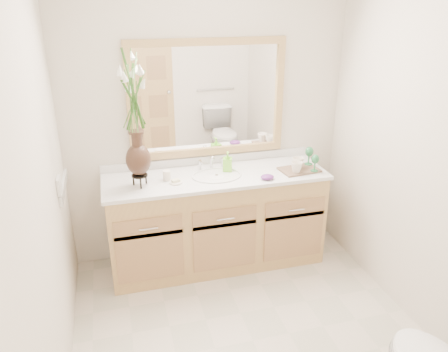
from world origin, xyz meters
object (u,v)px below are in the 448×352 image
object	(u,v)px
tumbler	(167,175)
soap_bottle	(228,162)
tray	(299,170)
flower_vase	(134,107)

from	to	relation	value
tumbler	soap_bottle	size ratio (longest dim) A/B	0.54
tray	tumbler	bearing A→B (deg)	168.38
flower_vase	tray	bearing A→B (deg)	-1.24
flower_vase	tray	size ratio (longest dim) A/B	2.86
flower_vase	soap_bottle	xyz separation A→B (m)	(0.74, 0.13, -0.55)
flower_vase	tray	world-z (taller)	flower_vase
flower_vase	soap_bottle	size ratio (longest dim) A/B	6.11
tumbler	flower_vase	bearing A→B (deg)	-163.50
soap_bottle	tumbler	bearing A→B (deg)	-154.16
tumbler	soap_bottle	bearing A→B (deg)	7.17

